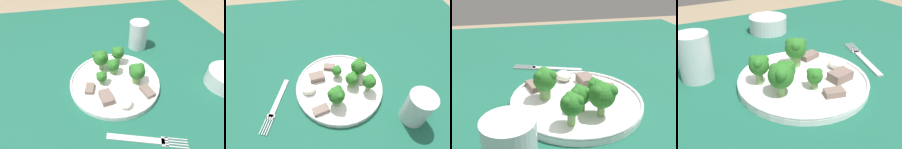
# 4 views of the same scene
# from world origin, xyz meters

# --- Properties ---
(table) EXTENTS (1.37, 1.18, 0.77)m
(table) POSITION_xyz_m (0.00, 0.00, 0.68)
(table) COLOR #195642
(table) RESTS_ON ground_plane
(dinner_plate) EXTENTS (0.28, 0.28, 0.02)m
(dinner_plate) POSITION_xyz_m (-0.03, 0.03, 0.78)
(dinner_plate) COLOR white
(dinner_plate) RESTS_ON table
(fork) EXTENTS (0.08, 0.19, 0.00)m
(fork) POSITION_xyz_m (0.17, 0.06, 0.77)
(fork) COLOR #B2B2B7
(fork) RESTS_ON table
(drinking_glass) EXTENTS (0.07, 0.07, 0.11)m
(drinking_glass) POSITION_xyz_m (-0.22, 0.17, 0.81)
(drinking_glass) COLOR silver
(drinking_glass) RESTS_ON table
(broccoli_floret_near_rim_left) EXTENTS (0.04, 0.04, 0.05)m
(broccoli_floret_near_rim_left) POSITION_xyz_m (-0.07, 0.03, 0.81)
(broccoli_floret_near_rim_left) COLOR #709E56
(broccoli_floret_near_rim_left) RESTS_ON dinner_plate
(broccoli_floret_center_left) EXTENTS (0.05, 0.05, 0.07)m
(broccoli_floret_center_left) POSITION_xyz_m (-0.10, -0.00, 0.82)
(broccoli_floret_center_left) COLOR #709E56
(broccoli_floret_center_left) RESTS_ON dinner_plate
(broccoli_floret_back_left) EXTENTS (0.04, 0.04, 0.06)m
(broccoli_floret_back_left) POSITION_xyz_m (-0.11, 0.06, 0.82)
(broccoli_floret_back_left) COLOR #709E56
(broccoli_floret_back_left) RESTS_ON dinner_plate
(broccoli_floret_front_left) EXTENTS (0.03, 0.03, 0.04)m
(broccoli_floret_front_left) POSITION_xyz_m (-0.03, -0.01, 0.81)
(broccoli_floret_front_left) COLOR #709E56
(broccoli_floret_front_left) RESTS_ON dinner_plate
(broccoli_floret_center_back) EXTENTS (0.05, 0.05, 0.07)m
(broccoli_floret_center_back) POSITION_xyz_m (-0.01, 0.09, 0.82)
(broccoli_floret_center_back) COLOR #709E56
(broccoli_floret_center_back) RESTS_ON dinner_plate
(meat_slice_front_slice) EXTENTS (0.04, 0.03, 0.01)m
(meat_slice_front_slice) POSITION_xyz_m (-0.01, -0.05, 0.79)
(meat_slice_front_slice) COLOR #756056
(meat_slice_front_slice) RESTS_ON dinner_plate
(meat_slice_middle_slice) EXTENTS (0.05, 0.04, 0.02)m
(meat_slice_middle_slice) POSITION_xyz_m (0.04, -0.01, 0.79)
(meat_slice_middle_slice) COLOR #756056
(meat_slice_middle_slice) RESTS_ON dinner_plate
(meat_slice_rear_slice) EXTENTS (0.05, 0.04, 0.01)m
(meat_slice_rear_slice) POSITION_xyz_m (0.04, 0.11, 0.79)
(meat_slice_rear_slice) COLOR #756056
(meat_slice_rear_slice) RESTS_ON dinner_plate
(sauce_dollop) EXTENTS (0.04, 0.04, 0.02)m
(sauce_dollop) POSITION_xyz_m (0.07, 0.04, 0.79)
(sauce_dollop) COLOR silver
(sauce_dollop) RESTS_ON dinner_plate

